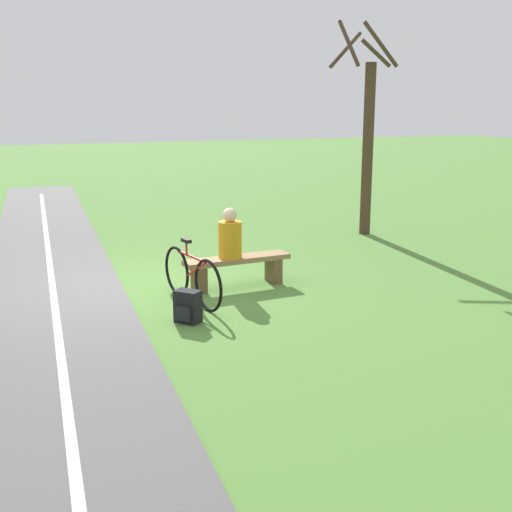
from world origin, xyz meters
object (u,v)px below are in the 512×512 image
Objects in this scene: bench at (237,266)px; backpack at (188,307)px; person_seated at (230,237)px; tree_far_left at (367,137)px; bicycle at (192,277)px.

backpack is (1.22, 1.37, -0.12)m from bench.
person_seated is at bearing -129.05° from backpack.
tree_far_left is at bearing -148.06° from bench.
tree_far_left reaches higher than person_seated.
backpack is 7.16m from tree_far_left.
backpack is (1.11, 1.36, -0.61)m from person_seated.
person_seated is at bearing 0.00° from bench.
person_seated is 0.46× the size of bicycle.
bench is 0.50m from person_seated.
bicycle is (0.80, 0.55, -0.43)m from person_seated.
tree_far_left reaches higher than backpack.
backpack is at bearing 38.85° from tree_far_left.
bicycle is 0.37× the size of tree_far_left.
person_seated is 0.17× the size of tree_far_left.
bench is at bearing -180.00° from person_seated.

